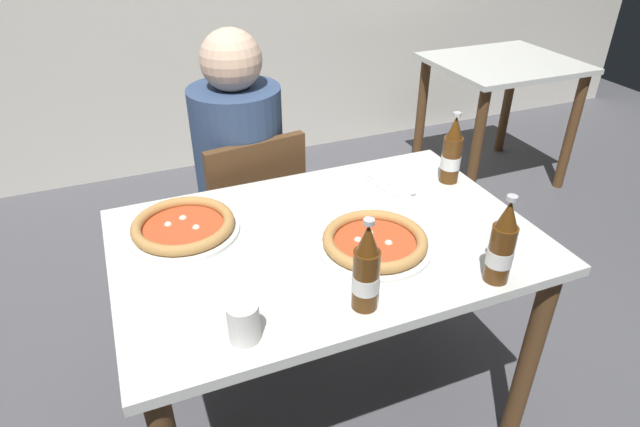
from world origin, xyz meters
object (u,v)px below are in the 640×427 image
Objects in this scene: napkin_with_cutlery at (386,187)px; paper_cup at (244,322)px; beer_bottle_right at (502,246)px; beer_bottle_center at (366,271)px; pizza_marinara_far at (183,226)px; beer_bottle_left at (452,153)px; dining_table_background at (500,87)px; diner_seated at (242,190)px; dining_table_main at (326,268)px; chair_behind_table at (250,217)px; pizza_margherita_near at (375,242)px.

paper_cup reaches higher than napkin_with_cutlery.
beer_bottle_center is at bearing 174.42° from beer_bottle_right.
pizza_marinara_far is 1.44× the size of napkin_with_cutlery.
dining_table_background is at bearing 44.75° from beer_bottle_left.
diner_seated is 4.89× the size of beer_bottle_left.
dining_table_main is 3.71× the size of pizza_marinara_far.
diner_seated is 1.12m from beer_bottle_right.
pizza_marinara_far is 0.49m from paper_cup.
paper_cup is at bearing 66.85° from chair_behind_table.
diner_seated is 5.37× the size of napkin_with_cutlery.
beer_bottle_left reaches higher than dining_table_background.
beer_bottle_left reaches higher than napkin_with_cutlery.
paper_cup is (-0.33, -0.31, 0.16)m from dining_table_main.
beer_bottle_center is 0.30m from paper_cup.
paper_cup is at bearing -141.31° from napkin_with_cutlery.
dining_table_main is at bearing -162.98° from beer_bottle_left.
pizza_margherita_near is at bearing -45.24° from dining_table_main.
pizza_margherita_near is (0.19, -0.76, 0.19)m from diner_seated.
beer_bottle_right is at bearing -3.36° from paper_cup.
dining_table_main is at bearing 134.76° from pizza_margherita_near.
napkin_with_cutlery is (0.30, 0.19, 0.12)m from dining_table_main.
pizza_marinara_far is at bearing -121.11° from diner_seated.
dining_table_background is (1.66, 1.29, -0.04)m from dining_table_main.
napkin_with_cutlery is at bearing 93.07° from beer_bottle_right.
dining_table_background is 3.24× the size of beer_bottle_center.
diner_seated is (-0.09, 0.66, -0.05)m from dining_table_main.
pizza_marinara_far is 1.31× the size of beer_bottle_right.
beer_bottle_right reaches higher than paper_cup.
dining_table_background is at bearing 37.83° from dining_table_main.
dining_table_background is (1.74, 0.68, 0.11)m from chair_behind_table.
paper_cup is (-0.24, -0.97, 0.21)m from diner_seated.
napkin_with_cutlery is (0.68, 0.02, -0.02)m from pizza_marinara_far.
pizza_marinara_far is 0.88m from beer_bottle_right.
chair_behind_table is 1.00m from paper_cup.
chair_behind_table is 1.87m from dining_table_background.
pizza_marinara_far is at bearing -151.39° from dining_table_background.
beer_bottle_center is 1.10× the size of napkin_with_cutlery.
dining_table_background is 3.55× the size of napkin_with_cutlery.
beer_bottle_center is at bearing -122.86° from pizza_margherita_near.
pizza_margherita_near is (0.18, -0.71, 0.29)m from chair_behind_table.
beer_bottle_right is at bearing -129.21° from dining_table_background.
chair_behind_table is at bearing 92.87° from beer_bottle_center.
diner_seated is at bearing 103.91° from pizza_margherita_near.
diner_seated is 1.51× the size of dining_table_background.
dining_table_main is 4.86× the size of beer_bottle_left.
napkin_with_cutlery is at bearing 124.24° from chair_behind_table.
beer_bottle_right is (0.41, -1.00, 0.27)m from diner_seated.
paper_cup is (-0.30, 0.00, -0.06)m from beer_bottle_center.
beer_bottle_center is at bearing -95.66° from dining_table_main.
diner_seated is 3.74× the size of pizza_marinara_far.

